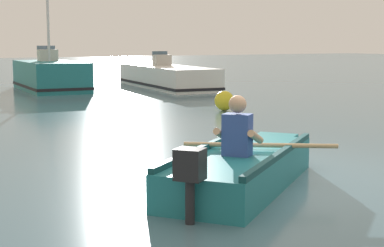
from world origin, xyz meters
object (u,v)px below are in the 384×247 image
moored_boat_teal (50,76)px  moored_boat_white (167,77)px  mooring_buoy (224,101)px  rowboat_with_person (242,167)px

moored_boat_teal → moored_boat_white: bearing=-10.3°
moored_boat_teal → moored_boat_white: (4.48, -0.82, -0.13)m
mooring_buoy → moored_boat_white: bearing=73.5°
rowboat_with_person → moored_boat_white: (6.68, 15.09, 0.15)m
rowboat_with_person → moored_boat_teal: (2.20, 15.90, 0.28)m
rowboat_with_person → mooring_buoy: bearing=58.8°
moored_boat_teal → mooring_buoy: bearing=-76.4°
moored_boat_white → mooring_buoy: moored_boat_white is taller
rowboat_with_person → moored_boat_white: moored_boat_white is taller
rowboat_with_person → moored_boat_white: size_ratio=0.48×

